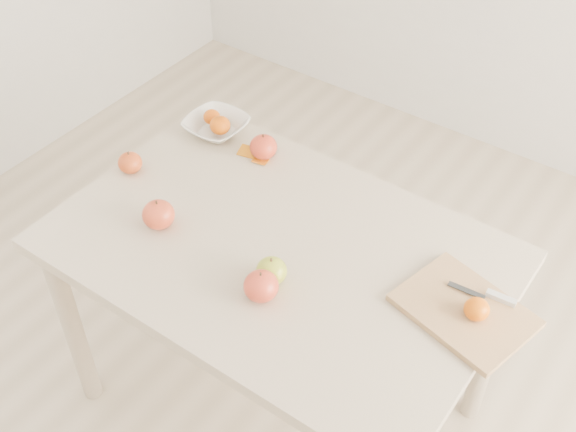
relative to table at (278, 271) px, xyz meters
The scene contains 15 objects.
ground 0.65m from the table, ahead, with size 3.50×3.50×0.00m, color #C6B293.
table is the anchor object (origin of this frame).
cutting_board 0.53m from the table, ahead, with size 0.31×0.23×0.02m, color tan.
board_tangerine 0.56m from the table, ahead, with size 0.06×0.06×0.05m, color #CE5F07.
fruit_bowl 0.56m from the table, 146.75° to the left, with size 0.19×0.19×0.05m, color white.
bowl_tangerine_near 0.59m from the table, 147.28° to the left, with size 0.05×0.05×0.05m, color #C84E07.
bowl_tangerine_far 0.53m from the table, 146.31° to the left, with size 0.07×0.07×0.06m, color #CD5207.
orange_peel_a 0.42m from the table, 138.62° to the left, with size 0.06×0.04×0.00m, color orange.
orange_peel_b 0.38m from the table, 134.12° to the left, with size 0.04×0.04×0.00m, color orange.
paring_knife 0.59m from the table, 14.87° to the left, with size 0.17×0.05×0.01m.
apple_green 0.18m from the table, 60.31° to the right, with size 0.08×0.08×0.07m, color olive.
apple_red_e 0.23m from the table, 66.29° to the right, with size 0.09×0.09×0.08m, color #A61617.
apple_red_d 0.56m from the table, behind, with size 0.07×0.07×0.07m, color #9E2310.
apple_red_b 0.36m from the table, 158.14° to the right, with size 0.09×0.09×0.08m, color #A80414.
apple_red_a 0.41m from the table, 132.24° to the left, with size 0.08×0.08×0.08m, color maroon.
Camera 1 is at (0.81, -1.09, 2.12)m, focal length 45.00 mm.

